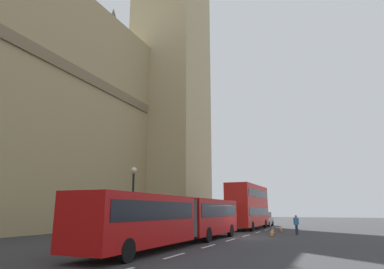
% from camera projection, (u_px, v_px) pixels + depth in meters
% --- Properties ---
extents(ground_plane, '(160.00, 160.00, 0.00)m').
position_uv_depth(ground_plane, '(241.00, 237.00, 26.19)').
color(ground_plane, '#333335').
extents(lane_centre_marking, '(29.80, 0.16, 0.01)m').
position_uv_depth(lane_centre_marking, '(231.00, 240.00, 23.75)').
color(lane_centre_marking, silver).
rests_on(lane_centre_marking, ground_plane).
extents(articulated_bus, '(18.11, 2.54, 2.90)m').
position_uv_depth(articulated_bus, '(179.00, 216.00, 20.78)').
color(articulated_bus, '#B20F0F').
rests_on(articulated_bus, ground_plane).
extents(double_decker_bus, '(10.72, 2.54, 4.90)m').
position_uv_depth(double_decker_bus, '(248.00, 205.00, 37.57)').
color(double_decker_bus, red).
rests_on(double_decker_bus, ground_plane).
extents(sedan_lead, '(4.40, 1.86, 1.85)m').
position_uv_depth(sedan_lead, '(264.00, 219.00, 44.45)').
color(sedan_lead, gray).
rests_on(sedan_lead, ground_plane).
extents(traffic_cone_west, '(0.36, 0.36, 0.58)m').
position_uv_depth(traffic_cone_west, '(272.00, 233.00, 27.42)').
color(traffic_cone_west, black).
rests_on(traffic_cone_west, ground_plane).
extents(traffic_cone_middle, '(0.36, 0.36, 0.58)m').
position_uv_depth(traffic_cone_middle, '(273.00, 231.00, 29.63)').
color(traffic_cone_middle, black).
rests_on(traffic_cone_middle, ground_plane).
extents(traffic_cone_east, '(0.36, 0.36, 0.58)m').
position_uv_depth(traffic_cone_east, '(281.00, 229.00, 32.63)').
color(traffic_cone_east, black).
rests_on(traffic_cone_east, ground_plane).
extents(street_lamp, '(0.44, 0.44, 5.27)m').
position_uv_depth(street_lamp, '(133.00, 197.00, 24.18)').
color(street_lamp, black).
rests_on(street_lamp, ground_plane).
extents(pedestrian_near_cones, '(0.39, 0.46, 1.69)m').
position_uv_depth(pedestrian_near_cones, '(296.00, 224.00, 29.09)').
color(pedestrian_near_cones, '#262D4C').
rests_on(pedestrian_near_cones, ground_plane).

